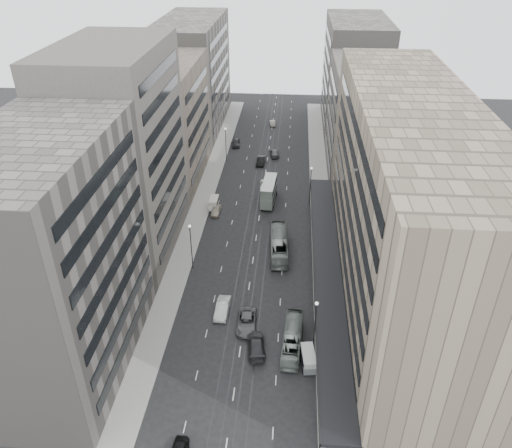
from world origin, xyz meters
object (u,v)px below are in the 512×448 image
(bus_far, at_px, (279,244))
(sedan_1, at_px, (223,308))
(vw_microbus, at_px, (308,358))
(panel_van, at_px, (214,203))
(bus_near, at_px, (292,339))
(pedestrian, at_px, (328,362))
(sedan_2, at_px, (247,322))
(double_decker, at_px, (269,191))

(bus_far, distance_m, sedan_1, 17.83)
(vw_microbus, height_order, panel_van, panel_van)
(bus_near, xyz_separation_m, pedestrian, (4.57, -3.41, -0.29))
(vw_microbus, distance_m, panel_van, 43.69)
(bus_far, height_order, sedan_2, bus_far)
(bus_near, distance_m, vw_microbus, 3.74)
(panel_van, distance_m, sedan_1, 31.15)
(pedestrian, bearing_deg, sedan_2, -39.54)
(bus_near, distance_m, bus_far, 22.33)
(bus_far, relative_size, sedan_1, 2.29)
(bus_far, relative_size, vw_microbus, 2.82)
(double_decker, height_order, sedan_1, double_decker)
(sedan_1, bearing_deg, bus_far, 66.84)
(bus_near, height_order, pedestrian, bus_near)
(pedestrian, bearing_deg, panel_van, -70.43)
(vw_microbus, bearing_deg, panel_van, 106.61)
(panel_van, relative_size, sedan_1, 0.70)
(vw_microbus, bearing_deg, double_decker, 91.86)
(sedan_1, bearing_deg, bus_near, -28.61)
(bus_far, bearing_deg, bus_near, 93.45)
(panel_van, bearing_deg, double_decker, 17.59)
(double_decker, bearing_deg, sedan_1, -94.25)
(panel_van, distance_m, sedan_2, 34.57)
(double_decker, bearing_deg, bus_far, -77.46)
(vw_microbus, distance_m, sedan_2, 10.77)
(vw_microbus, height_order, sedan_1, vw_microbus)
(vw_microbus, xyz_separation_m, pedestrian, (2.48, -0.31, -0.12))
(double_decker, distance_m, pedestrian, 44.59)
(double_decker, height_order, sedan_2, double_decker)
(bus_far, distance_m, sedan_2, 19.13)
(pedestrian, bearing_deg, vw_microbus, -14.76)
(bus_far, xyz_separation_m, sedan_1, (-7.56, -16.13, -0.79))
(vw_microbus, bearing_deg, sedan_1, 135.42)
(sedan_2, bearing_deg, bus_far, 76.76)
(pedestrian, bearing_deg, bus_near, -44.45)
(bus_near, height_order, bus_far, bus_far)
(sedan_1, bearing_deg, sedan_2, -32.75)
(sedan_1, xyz_separation_m, pedestrian, (14.79, -9.44, 0.23))
(bus_far, relative_size, pedestrian, 6.35)
(sedan_1, relative_size, pedestrian, 2.78)
(bus_near, relative_size, sedan_1, 1.91)
(bus_far, height_order, double_decker, double_decker)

